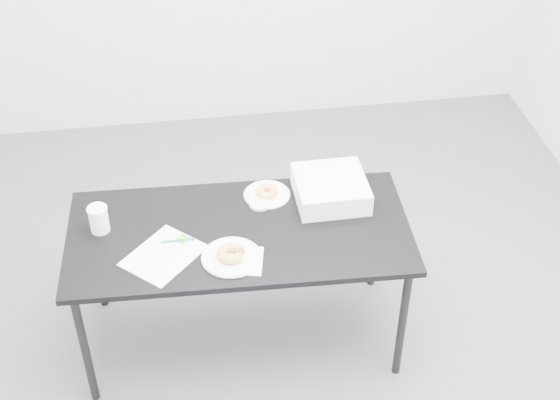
{
  "coord_description": "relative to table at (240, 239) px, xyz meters",
  "views": [
    {
      "loc": [
        -0.34,
        -2.53,
        2.86
      ],
      "look_at": [
        0.05,
        0.02,
        0.81
      ],
      "focal_mm": 50.0,
      "sensor_mm": 36.0,
      "label": 1
    }
  ],
  "objects": [
    {
      "name": "logo_patch",
      "position": [
        -0.24,
        -0.03,
        0.06
      ],
      "size": [
        0.07,
        0.07,
        0.0
      ],
      "primitive_type": "cube",
      "rotation": [
        0.0,
        0.0,
        -0.75
      ],
      "color": "green",
      "rests_on": "scorecard"
    },
    {
      "name": "plate_near",
      "position": [
        -0.05,
        -0.17,
        0.06
      ],
      "size": [
        0.25,
        0.25,
        0.01
      ],
      "primitive_type": "cylinder",
      "color": "white",
      "rests_on": "napkin"
    },
    {
      "name": "floor",
      "position": [
        0.13,
        -0.01,
        -0.62
      ],
      "size": [
        4.0,
        4.0,
        0.0
      ],
      "primitive_type": "plane",
      "color": "#4B4B50",
      "rests_on": "ground"
    },
    {
      "name": "bakery_box",
      "position": [
        0.43,
        0.16,
        0.1
      ],
      "size": [
        0.32,
        0.32,
        0.1
      ],
      "primitive_type": "cube",
      "rotation": [
        0.0,
        0.0,
        0.01
      ],
      "color": "white",
      "rests_on": "table"
    },
    {
      "name": "table",
      "position": [
        0.0,
        0.0,
        0.0
      ],
      "size": [
        1.51,
        0.75,
        0.67
      ],
      "rotation": [
        0.0,
        0.0,
        -0.04
      ],
      "color": "black",
      "rests_on": "floor"
    },
    {
      "name": "plate_far",
      "position": [
        0.15,
        0.22,
        0.05
      ],
      "size": [
        0.21,
        0.21,
        0.01
      ],
      "primitive_type": "cylinder",
      "color": "white",
      "rests_on": "table"
    },
    {
      "name": "donut_near",
      "position": [
        -0.05,
        -0.17,
        0.08
      ],
      "size": [
        0.15,
        0.15,
        0.04
      ],
      "primitive_type": "torus",
      "rotation": [
        0.0,
        0.0,
        -0.33
      ],
      "color": "gold",
      "rests_on": "plate_near"
    },
    {
      "name": "donut_far",
      "position": [
        0.15,
        0.22,
        0.07
      ],
      "size": [
        0.1,
        0.1,
        0.03
      ],
      "primitive_type": "torus",
      "rotation": [
        0.0,
        0.0,
        0.05
      ],
      "color": "gold",
      "rests_on": "plate_far"
    },
    {
      "name": "cup_lid",
      "position": [
        0.11,
        0.16,
        0.06
      ],
      "size": [
        0.1,
        0.1,
        0.01
      ],
      "primitive_type": "cylinder",
      "color": "white",
      "rests_on": "table"
    },
    {
      "name": "scorecard",
      "position": [
        -0.33,
        -0.11,
        0.05
      ],
      "size": [
        0.39,
        0.39,
        0.0
      ],
      "primitive_type": "cube",
      "rotation": [
        0.0,
        0.0,
        -0.75
      ],
      "color": "white",
      "rests_on": "table"
    },
    {
      "name": "coffee_cup",
      "position": [
        -0.59,
        0.09,
        0.11
      ],
      "size": [
        0.08,
        0.08,
        0.12
      ],
      "primitive_type": "cylinder",
      "color": "white",
      "rests_on": "table"
    },
    {
      "name": "pen",
      "position": [
        -0.26,
        -0.04,
        0.06
      ],
      "size": [
        0.14,
        0.01,
        0.01
      ],
      "primitive_type": "cylinder",
      "rotation": [
        0.0,
        1.57,
        -0.0
      ],
      "color": "#0B6F81",
      "rests_on": "scorecard"
    },
    {
      "name": "napkin",
      "position": [
        -0.01,
        -0.2,
        0.05
      ],
      "size": [
        0.2,
        0.2,
        0.0
      ],
      "primitive_type": "cube",
      "rotation": [
        0.0,
        0.0,
        -0.19
      ],
      "color": "white",
      "rests_on": "table"
    }
  ]
}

